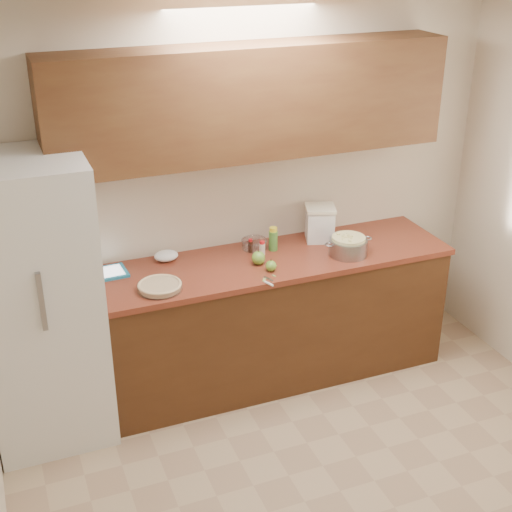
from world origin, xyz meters
name	(u,v)px	position (x,y,z in m)	size (l,w,h in m)	color
room_shell	(376,313)	(0.00, 0.00, 1.30)	(3.60, 3.60, 3.60)	tan
counter_run	(260,319)	(0.00, 1.48, 0.46)	(2.64, 0.68, 0.92)	#482814
upper_cabinets	(251,102)	(0.00, 1.63, 1.95)	(2.60, 0.34, 0.70)	#55351A
fridge	(39,304)	(-1.44, 1.44, 0.90)	(0.70, 0.70, 1.80)	silver
pie	(160,286)	(-0.73, 1.31, 0.94)	(0.28, 0.28, 0.04)	silver
colander	(348,246)	(0.59, 1.34, 0.98)	(0.35, 0.26, 0.13)	gray
flour_canister	(320,223)	(0.52, 1.64, 1.05)	(0.26, 0.26, 0.25)	white
tablet	(106,273)	(-1.00, 1.64, 0.93)	(0.28, 0.22, 0.02)	teal
paring_knife	(269,283)	(-0.08, 1.14, 0.93)	(0.07, 0.15, 0.01)	gray
lemon_bottle	(273,239)	(0.15, 1.59, 1.00)	(0.06, 0.06, 0.17)	#4C8C38
cinnamon_shaker	(262,248)	(0.04, 1.55, 0.97)	(0.04, 0.04, 0.10)	beige
vanilla_bottle	(251,246)	(-0.01, 1.62, 0.96)	(0.03, 0.03, 0.09)	black
mixing_bowl	(254,243)	(0.03, 1.66, 0.96)	(0.18, 0.18, 0.07)	silver
paper_towel	(166,256)	(-0.58, 1.70, 0.95)	(0.16, 0.13, 0.07)	white
apple_left	(258,258)	(-0.03, 1.42, 0.97)	(0.09, 0.09, 0.10)	olive
apple_center	(260,259)	(-0.02, 1.42, 0.96)	(0.07, 0.07, 0.08)	olive
apple_front	(271,266)	(0.01, 1.30, 0.96)	(0.07, 0.07, 0.08)	olive
peel_a	(264,280)	(-0.08, 1.19, 0.92)	(0.05, 0.02, 0.00)	#88A650
peel_b	(274,265)	(0.06, 1.36, 0.92)	(0.03, 0.01, 0.00)	#88A650
peel_c	(274,276)	(0.00, 1.22, 0.92)	(0.03, 0.01, 0.00)	#88A650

